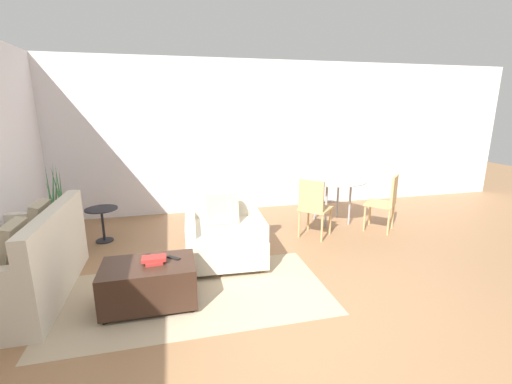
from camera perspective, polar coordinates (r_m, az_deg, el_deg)
name	(u,v)px	position (r m, az deg, el deg)	size (l,w,h in m)	color
ground_plane	(298,326)	(3.33, 6.93, -21.36)	(20.00, 20.00, 0.00)	#936B47
wall_back	(227,137)	(6.39, -4.83, 9.07)	(12.00, 0.06, 2.75)	white
area_rug	(195,294)	(3.82, -10.19, -16.38)	(2.80, 1.46, 0.01)	tan
couch	(27,268)	(4.30, -33.91, -10.43)	(0.87, 1.73, 0.92)	beige
armchair	(224,235)	(4.37, -5.30, -7.18)	(1.00, 0.95, 0.89)	beige
ottoman	(149,283)	(3.63, -17.33, -14.23)	(0.89, 0.55, 0.44)	#382319
book_stack	(154,260)	(3.54, -16.65, -10.77)	(0.23, 0.19, 0.06)	#B72D28
tv_remote_primary	(173,258)	(3.60, -13.59, -10.60)	(0.14, 0.14, 0.01)	black
tv_remote_secondary	(149,257)	(3.68, -17.33, -10.28)	(0.08, 0.16, 0.01)	black
potted_plant	(61,228)	(5.62, -29.77, -5.16)	(0.40, 0.40, 1.19)	brown
side_table	(102,218)	(5.44, -24.25, -3.98)	(0.45, 0.45, 0.50)	black
dining_table	(333,184)	(5.87, 12.73, 1.25)	(1.09, 1.09, 0.74)	#8C9E99
dining_chair_near_left	(313,205)	(5.12, 9.55, -2.10)	(0.59, 0.59, 0.90)	tan
dining_chair_near_right	(386,199)	(5.70, 20.90, -1.17)	(0.59, 0.59, 0.90)	tan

